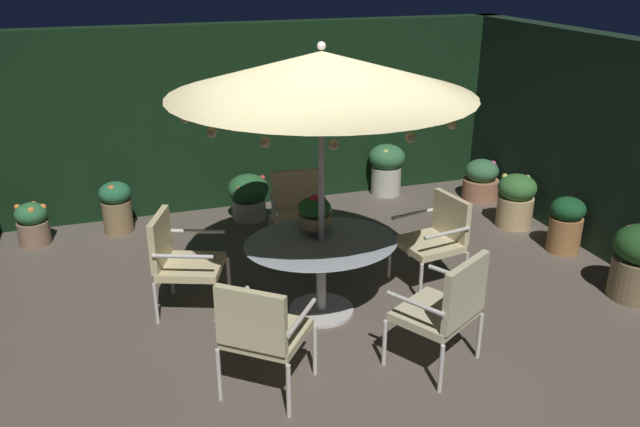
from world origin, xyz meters
name	(u,v)px	position (x,y,z in m)	size (l,w,h in m)	color
ground_plane	(321,311)	(0.00, 0.00, -0.01)	(7.20, 6.47, 0.02)	brown
hedge_backdrop_rear	(247,116)	(0.00, 3.08, 1.18)	(7.20, 0.30, 2.35)	black
hedge_backdrop_right	(637,158)	(3.45, 0.00, 1.18)	(0.30, 6.47, 2.35)	black
patio_dining_table	(322,257)	(0.00, -0.02, 0.57)	(1.42, 1.18, 0.74)	silver
patio_umbrella	(322,74)	(0.00, -0.02, 2.24)	(2.57, 2.57, 2.49)	silver
centerpiece_planter	(314,213)	(-0.01, 0.16, 0.94)	(0.31, 0.31, 0.38)	tan
patio_chair_north	(447,306)	(0.67, -1.15, 0.57)	(0.83, 0.80, 1.00)	silver
patio_chair_northeast	(437,234)	(1.29, 0.20, 0.53)	(0.67, 0.67, 0.91)	beige
patio_chair_east	(298,209)	(0.16, 1.29, 0.53)	(0.68, 0.68, 0.92)	beige
patio_chair_southeast	(180,257)	(-1.23, 0.45, 0.54)	(0.76, 0.75, 0.96)	silver
patio_chair_south	(261,330)	(-0.80, -1.05, 0.58)	(0.82, 0.81, 0.99)	beige
potted_plant_right_far	(248,195)	(-0.16, 2.44, 0.32)	(0.51, 0.51, 0.58)	beige
potted_plant_left_near	(481,179)	(3.03, 2.17, 0.27)	(0.49, 0.49, 0.55)	#A26C4D
potted_plant_back_right	(386,167)	(1.86, 2.75, 0.39)	(0.50, 0.50, 0.71)	beige
potted_plant_left_far	(640,261)	(3.02, -0.71, 0.39)	(0.55, 0.55, 0.75)	olive
potted_plant_back_left	(32,223)	(-2.69, 2.47, 0.26)	(0.36, 0.36, 0.50)	#886952
potted_plant_front_corner	(116,206)	(-1.75, 2.55, 0.33)	(0.38, 0.38, 0.63)	olive
potted_plant_back_center	(566,223)	(3.03, 0.40, 0.34)	(0.38, 0.38, 0.64)	#A46F3E
potted_plant_right_near	(516,199)	(2.92, 1.20, 0.34)	(0.46, 0.46, 0.66)	tan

